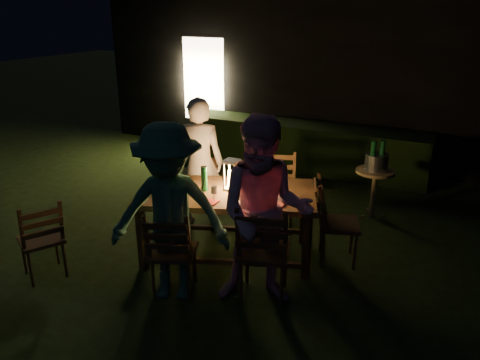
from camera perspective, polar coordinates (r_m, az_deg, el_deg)
The scene contains 29 objects.
garden_envelope at distance 10.26m, azimuth 15.40°, elevation 13.39°, with size 40.00×40.00×3.20m.
dining_table at distance 5.20m, azimuth -1.59°, elevation -2.20°, with size 2.15×1.59×0.80m.
chair_near_left at distance 4.79m, azimuth -8.08°, elevation -10.31°, with size 0.57×0.59×0.97m.
chair_near_right at distance 4.66m, azimuth 2.89°, elevation -10.58°, with size 0.60×0.63×1.08m.
chair_far_left at distance 6.14m, azimuth -4.89°, elevation -3.06°, with size 0.56×0.58×0.94m.
chair_far_right at distance 6.04m, azimuth 4.51°, elevation -3.23°, with size 0.59×0.61×1.01m.
chair_end at distance 5.39m, azimuth 11.64°, elevation -6.74°, with size 0.60×0.58×1.01m.
chair_spare at distance 5.42m, azimuth -22.83°, elevation -8.14°, with size 0.60×0.58×0.94m.
person_house_side at distance 5.98m, azimuth -4.96°, elevation 2.09°, with size 0.62×0.41×1.70m, color silver.
person_opp_right at distance 4.34m, azimuth 3.03°, elevation -4.11°, with size 0.90×0.70×1.86m, color #DC97B8.
person_opp_left at distance 4.48m, azimuth -8.60°, elevation -4.11°, with size 1.15×0.66×1.77m, color #30614D.
lantern at distance 5.16m, azimuth -1.00°, elevation 0.43°, with size 0.16×0.16×0.35m.
plate_far_left at distance 5.46m, azimuth -7.07°, elevation -0.24°, with size 0.25×0.25×0.01m, color white.
plate_near_left at distance 5.06m, azimuth -8.09°, elevation -2.01°, with size 0.25×0.25×0.01m, color white.
plate_far_right at distance 5.34m, azimuth 3.48°, elevation -0.59°, with size 0.25×0.25×0.01m, color white.
plate_near_right at distance 4.94m, azimuth 3.30°, elevation -2.43°, with size 0.25×0.25×0.01m, color white.
wineglass_a at distance 5.44m, azimuth -4.40°, elevation 0.69°, with size 0.06×0.06×0.18m, color #59070F, non-canonical shape.
wineglass_b at distance 5.16m, azimuth -9.73°, elevation -0.68°, with size 0.06×0.06×0.18m, color #59070F, non-canonical shape.
wineglass_c at distance 4.86m, azimuth 1.52°, elevation -1.77°, with size 0.06×0.06×0.18m, color #59070F, non-canonical shape.
wineglass_d at distance 5.28m, azimuth 5.32°, elevation 0.00°, with size 0.06×0.06×0.18m, color #59070F, non-canonical shape.
wineglass_e at distance 4.88m, azimuth -3.19°, elevation -1.70°, with size 0.06×0.06×0.18m, color silver, non-canonical shape.
bottle_table at distance 5.16m, azimuth -4.37°, elevation 0.16°, with size 0.07×0.07×0.28m, color #0F471E.
napkin_left at distance 4.90m, azimuth -3.79°, elevation -2.65°, with size 0.18×0.14×0.01m, color red.
napkin_right at distance 4.86m, azimuth 4.44°, elevation -2.86°, with size 0.18×0.14×0.01m, color red.
phone at distance 5.01m, azimuth -9.07°, elevation -2.36°, with size 0.14×0.07×0.01m, color black.
side_table at distance 6.48m, azimuth 16.14°, elevation 0.51°, with size 0.51×0.51×0.69m.
ice_bucket at distance 6.42m, azimuth 16.31°, elevation 2.11°, with size 0.30×0.30×0.22m, color #A5A8AD.
bottle_bucket_a at distance 6.37m, azimuth 15.84°, elevation 2.50°, with size 0.07×0.07×0.32m, color #0F471E.
bottle_bucket_b at distance 6.43m, azimuth 16.85°, elevation 2.56°, with size 0.07×0.07×0.32m, color #0F471E.
Camera 1 is at (1.99, -3.85, 2.74)m, focal length 35.00 mm.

